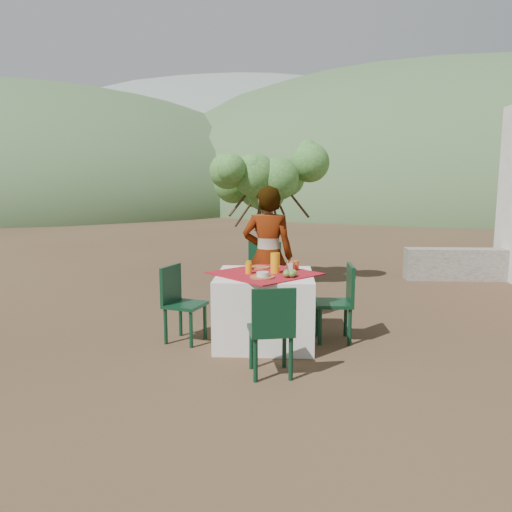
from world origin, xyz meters
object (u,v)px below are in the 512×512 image
(chair_near, at_px, (272,327))
(chair_right, at_px, (340,299))
(shrub_tree, at_px, (270,187))
(chair_left, at_px, (179,300))
(table, at_px, (265,308))
(person, at_px, (268,256))
(juice_pitcher, at_px, (275,263))
(chair_far, at_px, (262,274))

(chair_near, relative_size, chair_right, 0.99)
(chair_right, bearing_deg, shrub_tree, -164.41)
(shrub_tree, bearing_deg, chair_left, -106.80)
(table, bearing_deg, chair_left, -178.76)
(person, bearing_deg, shrub_tree, -83.93)
(juice_pitcher, bearing_deg, shrub_tree, 92.65)
(chair_near, distance_m, shrub_tree, 4.11)
(chair_far, height_order, juice_pitcher, juice_pitcher)
(chair_left, relative_size, shrub_tree, 0.40)
(chair_right, bearing_deg, table, -85.01)
(chair_left, relative_size, person, 0.49)
(chair_left, bearing_deg, chair_far, -17.20)
(table, distance_m, chair_right, 0.83)
(chair_left, xyz_separation_m, person, (0.94, 0.71, 0.38))
(chair_near, relative_size, shrub_tree, 0.41)
(chair_left, distance_m, person, 1.23)
(chair_near, bearing_deg, juice_pitcher, -101.04)
(chair_far, xyz_separation_m, chair_left, (-0.85, -1.16, -0.06))
(chair_near, distance_m, person, 1.72)
(chair_left, distance_m, chair_right, 1.75)
(chair_far, bearing_deg, chair_left, -113.24)
(chair_left, relative_size, juice_pitcher, 3.81)
(chair_right, bearing_deg, juice_pitcher, -83.47)
(table, xyz_separation_m, juice_pitcher, (0.11, -0.01, 0.49))
(chair_near, xyz_separation_m, shrub_tree, (-0.13, 3.94, 1.16))
(chair_far, distance_m, juice_pitcher, 1.22)
(juice_pitcher, bearing_deg, chair_left, -179.34)
(chair_near, xyz_separation_m, chair_right, (0.72, 1.07, 0.01))
(table, bearing_deg, chair_far, 93.74)
(shrub_tree, bearing_deg, chair_far, -91.51)
(chair_right, bearing_deg, chair_left, -87.43)
(chair_right, height_order, juice_pitcher, juice_pitcher)
(chair_left, height_order, juice_pitcher, juice_pitcher)
(table, relative_size, chair_near, 1.56)
(chair_right, xyz_separation_m, shrub_tree, (-0.85, 2.87, 1.15))
(chair_near, bearing_deg, table, -94.67)
(chair_near, relative_size, juice_pitcher, 3.83)
(chair_far, distance_m, person, 0.56)
(chair_left, height_order, person, person)
(shrub_tree, height_order, juice_pitcher, shrub_tree)
(chair_left, bearing_deg, shrub_tree, 2.15)
(chair_far, relative_size, chair_left, 1.14)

